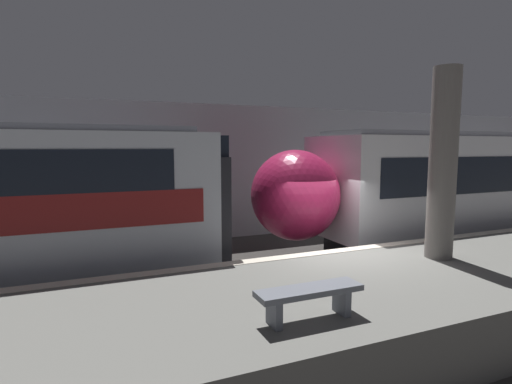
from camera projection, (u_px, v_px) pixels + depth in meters
name	position (u px, v px, depth m)	size (l,w,h in m)	color
ground_plane	(338.00, 292.00, 9.30)	(120.00, 120.00, 0.00)	#33302D
platform	(399.00, 300.00, 7.46)	(40.00, 3.90, 1.03)	slate
station_rear_barrier	(241.00, 172.00, 14.84)	(50.00, 0.15, 4.87)	#939399
support_pillar_near	(443.00, 164.00, 8.27)	(0.56, 0.56, 3.96)	slate
train_modern	(497.00, 186.00, 14.27)	(18.14, 2.91, 3.83)	black
platform_bench	(309.00, 296.00, 5.38)	(1.50, 0.40, 0.45)	slate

